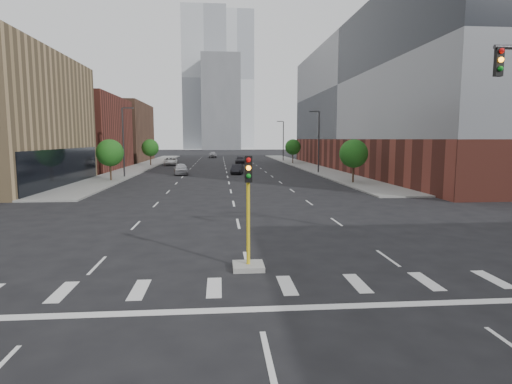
{
  "coord_description": "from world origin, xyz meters",
  "views": [
    {
      "loc": [
        -1.08,
        -7.09,
        5.02
      ],
      "look_at": [
        0.65,
        13.11,
        2.5
      ],
      "focal_mm": 30.0,
      "sensor_mm": 36.0,
      "label": 1
    }
  ],
  "objects": [
    {
      "name": "tree_left_near",
      "position": [
        -14.0,
        45.0,
        3.39
      ],
      "size": [
        3.2,
        3.2,
        4.85
      ],
      "color": "#382619",
      "rests_on": "ground"
    },
    {
      "name": "car_far_left",
      "position": [
        -10.45,
        76.66,
        0.77
      ],
      "size": [
        3.1,
        5.77,
        1.54
      ],
      "primitive_type": "imported",
      "rotation": [
        0.0,
        0.0,
        0.1
      ],
      "color": "white",
      "rests_on": "ground"
    },
    {
      "name": "tree_right_near",
      "position": [
        14.0,
        40.0,
        3.39
      ],
      "size": [
        3.2,
        3.2,
        4.85
      ],
      "color": "#382619",
      "rests_on": "ground"
    },
    {
      "name": "building_right_main",
      "position": [
        29.5,
        60.0,
        11.0
      ],
      "size": [
        24.0,
        70.0,
        22.0
      ],
      "color": "brown",
      "rests_on": "ground"
    },
    {
      "name": "streetlight_right_a",
      "position": [
        13.41,
        55.0,
        5.01
      ],
      "size": [
        1.6,
        0.22,
        9.07
      ],
      "color": "#2D2D30",
      "rests_on": "ground"
    },
    {
      "name": "building_left_far_b",
      "position": [
        -27.5,
        92.0,
        6.5
      ],
      "size": [
        20.0,
        24.0,
        13.0
      ],
      "primitive_type": "cube",
      "color": "brown",
      "rests_on": "ground"
    },
    {
      "name": "car_deep_right",
      "position": [
        3.23,
        80.3,
        0.73
      ],
      "size": [
        2.4,
        5.18,
        1.46
      ],
      "primitive_type": "imported",
      "rotation": [
        0.0,
        0.0,
        -0.07
      ],
      "color": "black",
      "rests_on": "ground"
    },
    {
      "name": "building_left_far_a",
      "position": [
        -27.5,
        66.0,
        6.0
      ],
      "size": [
        20.0,
        22.0,
        12.0
      ],
      "primitive_type": "cube",
      "color": "brown",
      "rests_on": "ground"
    },
    {
      "name": "median_traffic_signal",
      "position": [
        0.0,
        8.97,
        0.97
      ],
      "size": [
        1.2,
        1.2,
        4.4
      ],
      "color": "#999993",
      "rests_on": "ground"
    },
    {
      "name": "car_distant",
      "position": [
        -2.83,
        109.0,
        0.84
      ],
      "size": [
        2.11,
        4.97,
        1.68
      ],
      "primitive_type": "imported",
      "rotation": [
        0.0,
        0.0,
        -0.03
      ],
      "color": "#A5A4A8",
      "rests_on": "ground"
    },
    {
      "name": "streetlight_left",
      "position": [
        -13.41,
        50.0,
        5.01
      ],
      "size": [
        1.6,
        0.22,
        9.07
      ],
      "color": "#2D2D30",
      "rests_on": "ground"
    },
    {
      "name": "car_mid_right",
      "position": [
        1.5,
        54.67,
        0.69
      ],
      "size": [
        2.14,
        4.39,
        1.39
      ],
      "primitive_type": "imported",
      "rotation": [
        0.0,
        0.0,
        -0.17
      ],
      "color": "black",
      "rests_on": "ground"
    },
    {
      "name": "sidewalk_right_far",
      "position": [
        15.0,
        74.0,
        0.07
      ],
      "size": [
        5.0,
        92.0,
        0.15
      ],
      "primitive_type": "cube",
      "color": "gray",
      "rests_on": "ground"
    },
    {
      "name": "tower_mid",
      "position": [
        0.0,
        200.0,
        22.0
      ],
      "size": [
        18.0,
        18.0,
        44.0
      ],
      "primitive_type": "cube",
      "color": "slate",
      "rests_on": "ground"
    },
    {
      "name": "tower_right",
      "position": [
        10.0,
        260.0,
        40.0
      ],
      "size": [
        20.0,
        20.0,
        80.0
      ],
      "primitive_type": "cube",
      "color": "#B2B7BC",
      "rests_on": "ground"
    },
    {
      "name": "streetlight_right_b",
      "position": [
        13.41,
        90.0,
        5.01
      ],
      "size": [
        1.6,
        0.22,
        9.07
      ],
      "color": "#2D2D30",
      "rests_on": "ground"
    },
    {
      "name": "tree_right_far",
      "position": [
        14.0,
        80.0,
        3.39
      ],
      "size": [
        3.2,
        3.2,
        4.85
      ],
      "color": "#382619",
      "rests_on": "ground"
    },
    {
      "name": "tower_left",
      "position": [
        -8.0,
        220.0,
        35.0
      ],
      "size": [
        22.0,
        22.0,
        70.0
      ],
      "primitive_type": "cube",
      "color": "#B2B7BC",
      "rests_on": "ground"
    },
    {
      "name": "car_near_left",
      "position": [
        -6.52,
        54.15,
        0.82
      ],
      "size": [
        2.4,
        4.97,
        1.64
      ],
      "primitive_type": "imported",
      "rotation": [
        0.0,
        0.0,
        0.1
      ],
      "color": "silver",
      "rests_on": "ground"
    },
    {
      "name": "tree_left_far",
      "position": [
        -14.0,
        75.0,
        3.39
      ],
      "size": [
        3.2,
        3.2,
        4.85
      ],
      "color": "#382619",
      "rests_on": "ground"
    },
    {
      "name": "sidewalk_left_far",
      "position": [
        -15.0,
        74.0,
        0.07
      ],
      "size": [
        5.0,
        92.0,
        0.15
      ],
      "primitive_type": "cube",
      "color": "gray",
      "rests_on": "ground"
    }
  ]
}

